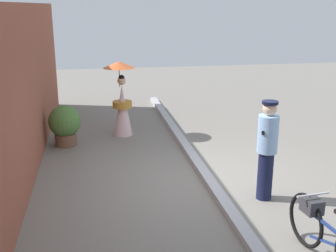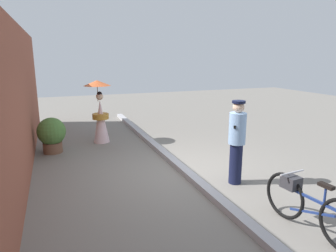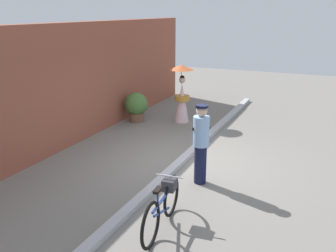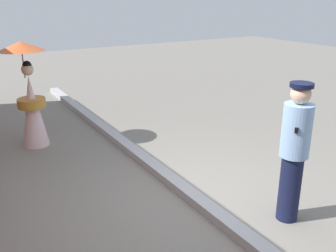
# 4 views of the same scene
# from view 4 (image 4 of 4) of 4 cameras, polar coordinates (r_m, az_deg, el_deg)

# --- Properties ---
(ground_plane) EXTENTS (30.00, 30.00, 0.00)m
(ground_plane) POSITION_cam_4_polar(r_m,az_deg,el_deg) (5.24, 4.09, -11.33)
(ground_plane) COLOR gray
(sidewalk_curb) EXTENTS (14.00, 0.20, 0.12)m
(sidewalk_curb) POSITION_cam_4_polar(r_m,az_deg,el_deg) (5.21, 4.11, -10.76)
(sidewalk_curb) COLOR #B2B2B7
(sidewalk_curb) RESTS_ON ground_plane
(person_officer) EXTENTS (0.34, 0.34, 1.73)m
(person_officer) POSITION_cam_4_polar(r_m,az_deg,el_deg) (4.71, 18.35, -3.39)
(person_officer) COLOR #141938
(person_officer) RESTS_ON ground_plane
(person_with_parasol) EXTENTS (0.80, 0.80, 1.89)m
(person_with_parasol) POSITION_cam_4_polar(r_m,az_deg,el_deg) (7.20, -19.95, 4.35)
(person_with_parasol) COLOR silver
(person_with_parasol) RESTS_ON ground_plane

